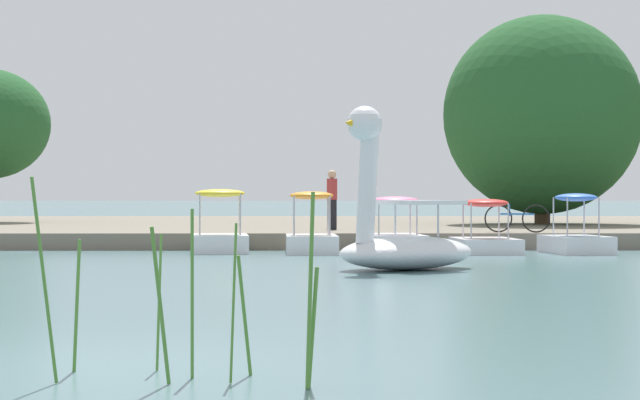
{
  "coord_description": "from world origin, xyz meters",
  "views": [
    {
      "loc": [
        1.85,
        -9.78,
        1.41
      ],
      "look_at": [
        2.08,
        16.41,
        1.33
      ],
      "focal_mm": 66.26,
      "sensor_mm": 36.0,
      "label": 1
    }
  ],
  "objects_px": {
    "swan_boat": "(401,236)",
    "pedal_boat_pink": "(395,236)",
    "pedal_boat_yellow": "(220,235)",
    "pedal_boat_red": "(485,237)",
    "tree_willow_overhanging": "(542,115)",
    "person_on_path": "(332,197)",
    "pedal_boat_orange": "(311,236)",
    "pedal_boat_blue": "(576,236)",
    "bicycle_parked": "(517,218)"
  },
  "relations": [
    {
      "from": "swan_boat",
      "to": "pedal_boat_pink",
      "type": "bearing_deg",
      "value": 86.83
    },
    {
      "from": "pedal_boat_yellow",
      "to": "pedal_boat_red",
      "type": "distance_m",
      "value": 6.62
    },
    {
      "from": "pedal_boat_red",
      "to": "pedal_boat_yellow",
      "type": "bearing_deg",
      "value": 176.42
    },
    {
      "from": "tree_willow_overhanging",
      "to": "person_on_path",
      "type": "height_order",
      "value": "tree_willow_overhanging"
    },
    {
      "from": "tree_willow_overhanging",
      "to": "person_on_path",
      "type": "bearing_deg",
      "value": -137.9
    },
    {
      "from": "pedal_boat_pink",
      "to": "person_on_path",
      "type": "distance_m",
      "value": 4.96
    },
    {
      "from": "swan_boat",
      "to": "pedal_boat_orange",
      "type": "relative_size",
      "value": 1.44
    },
    {
      "from": "pedal_boat_pink",
      "to": "tree_willow_overhanging",
      "type": "xyz_separation_m",
      "value": [
        5.95,
        11.35,
        3.82
      ]
    },
    {
      "from": "tree_willow_overhanging",
      "to": "person_on_path",
      "type": "relative_size",
      "value": 5.47
    },
    {
      "from": "swan_boat",
      "to": "pedal_boat_blue",
      "type": "relative_size",
      "value": 1.54
    },
    {
      "from": "bicycle_parked",
      "to": "pedal_boat_yellow",
      "type": "bearing_deg",
      "value": -166.68
    },
    {
      "from": "pedal_boat_pink",
      "to": "bicycle_parked",
      "type": "xyz_separation_m",
      "value": [
        3.41,
        1.93,
        0.41
      ]
    },
    {
      "from": "swan_boat",
      "to": "pedal_boat_yellow",
      "type": "distance_m",
      "value": 8.08
    },
    {
      "from": "pedal_boat_orange",
      "to": "tree_willow_overhanging",
      "type": "height_order",
      "value": "tree_willow_overhanging"
    },
    {
      "from": "pedal_boat_yellow",
      "to": "person_on_path",
      "type": "relative_size",
      "value": 1.32
    },
    {
      "from": "pedal_boat_blue",
      "to": "person_on_path",
      "type": "bearing_deg",
      "value": 139.28
    },
    {
      "from": "pedal_boat_blue",
      "to": "pedal_boat_pink",
      "type": "bearing_deg",
      "value": 174.02
    },
    {
      "from": "swan_boat",
      "to": "person_on_path",
      "type": "relative_size",
      "value": 1.97
    },
    {
      "from": "pedal_boat_blue",
      "to": "bicycle_parked",
      "type": "height_order",
      "value": "pedal_boat_blue"
    },
    {
      "from": "pedal_boat_yellow",
      "to": "bicycle_parked",
      "type": "bearing_deg",
      "value": 13.32
    },
    {
      "from": "pedal_boat_yellow",
      "to": "tree_willow_overhanging",
      "type": "xyz_separation_m",
      "value": [
        10.33,
        11.26,
        3.8
      ]
    },
    {
      "from": "swan_boat",
      "to": "pedal_boat_pink",
      "type": "xyz_separation_m",
      "value": [
        0.38,
        6.93,
        -0.25
      ]
    },
    {
      "from": "person_on_path",
      "to": "bicycle_parked",
      "type": "xyz_separation_m",
      "value": [
        4.89,
        -2.7,
        -0.56
      ]
    },
    {
      "from": "pedal_boat_yellow",
      "to": "pedal_boat_red",
      "type": "bearing_deg",
      "value": -3.58
    },
    {
      "from": "pedal_boat_pink",
      "to": "person_on_path",
      "type": "bearing_deg",
      "value": 107.75
    },
    {
      "from": "pedal_boat_pink",
      "to": "pedal_boat_orange",
      "type": "bearing_deg",
      "value": -173.86
    },
    {
      "from": "swan_boat",
      "to": "pedal_boat_blue",
      "type": "height_order",
      "value": "swan_boat"
    },
    {
      "from": "pedal_boat_red",
      "to": "person_on_path",
      "type": "bearing_deg",
      "value": 126.77
    },
    {
      "from": "pedal_boat_yellow",
      "to": "pedal_boat_pink",
      "type": "height_order",
      "value": "pedal_boat_yellow"
    },
    {
      "from": "bicycle_parked",
      "to": "tree_willow_overhanging",
      "type": "bearing_deg",
      "value": 74.9
    },
    {
      "from": "pedal_boat_yellow",
      "to": "tree_willow_overhanging",
      "type": "distance_m",
      "value": 15.74
    },
    {
      "from": "swan_boat",
      "to": "pedal_boat_red",
      "type": "xyz_separation_m",
      "value": [
        2.61,
        6.6,
        -0.26
      ]
    },
    {
      "from": "tree_willow_overhanging",
      "to": "bicycle_parked",
      "type": "distance_m",
      "value": 10.33
    },
    {
      "from": "pedal_boat_yellow",
      "to": "tree_willow_overhanging",
      "type": "bearing_deg",
      "value": 47.47
    },
    {
      "from": "tree_willow_overhanging",
      "to": "pedal_boat_blue",
      "type": "bearing_deg",
      "value": -97.28
    },
    {
      "from": "pedal_boat_red",
      "to": "pedal_boat_orange",
      "type": "bearing_deg",
      "value": 178.65
    },
    {
      "from": "pedal_boat_yellow",
      "to": "tree_willow_overhanging",
      "type": "relative_size",
      "value": 0.24
    },
    {
      "from": "tree_willow_overhanging",
      "to": "pedal_boat_yellow",
      "type": "bearing_deg",
      "value": -132.53
    },
    {
      "from": "pedal_boat_pink",
      "to": "tree_willow_overhanging",
      "type": "relative_size",
      "value": 0.26
    },
    {
      "from": "pedal_boat_yellow",
      "to": "bicycle_parked",
      "type": "relative_size",
      "value": 1.34
    },
    {
      "from": "pedal_boat_yellow",
      "to": "pedal_boat_pink",
      "type": "relative_size",
      "value": 0.93
    },
    {
      "from": "pedal_boat_red",
      "to": "bicycle_parked",
      "type": "relative_size",
      "value": 1.38
    },
    {
      "from": "swan_boat",
      "to": "bicycle_parked",
      "type": "height_order",
      "value": "swan_boat"
    },
    {
      "from": "pedal_boat_orange",
      "to": "pedal_boat_pink",
      "type": "relative_size",
      "value": 0.96
    },
    {
      "from": "pedal_boat_yellow",
      "to": "bicycle_parked",
      "type": "height_order",
      "value": "pedal_boat_yellow"
    },
    {
      "from": "bicycle_parked",
      "to": "swan_boat",
      "type": "bearing_deg",
      "value": -113.16
    },
    {
      "from": "tree_willow_overhanging",
      "to": "bicycle_parked",
      "type": "bearing_deg",
      "value": -105.1
    },
    {
      "from": "pedal_boat_orange",
      "to": "pedal_boat_red",
      "type": "xyz_separation_m",
      "value": [
        4.31,
        -0.1,
        -0.02
      ]
    },
    {
      "from": "pedal_boat_orange",
      "to": "person_on_path",
      "type": "height_order",
      "value": "person_on_path"
    },
    {
      "from": "pedal_boat_yellow",
      "to": "pedal_boat_orange",
      "type": "xyz_separation_m",
      "value": [
        2.3,
        -0.31,
        -0.02
      ]
    }
  ]
}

